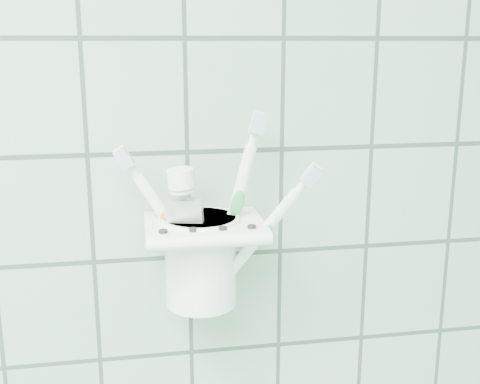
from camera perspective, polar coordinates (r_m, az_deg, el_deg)
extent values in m
cube|color=white|center=(0.68, -3.75, -3.21)|extent=(0.05, 0.02, 0.04)
cube|color=white|center=(0.64, -3.40, -3.35)|extent=(0.13, 0.10, 0.01)
cylinder|color=white|center=(0.60, -2.88, -4.70)|extent=(0.13, 0.01, 0.01)
cylinder|color=black|center=(0.61, -7.30, -3.76)|extent=(0.01, 0.01, 0.00)
cylinder|color=black|center=(0.61, -4.46, -3.63)|extent=(0.01, 0.01, 0.00)
cylinder|color=black|center=(0.61, -1.65, -3.49)|extent=(0.01, 0.01, 0.00)
cylinder|color=black|center=(0.62, 1.13, -3.35)|extent=(0.01, 0.01, 0.00)
cylinder|color=white|center=(0.66, -3.74, -6.51)|extent=(0.08, 0.08, 0.10)
cylinder|color=white|center=(0.65, -3.81, -2.64)|extent=(0.09, 0.09, 0.01)
cylinder|color=black|center=(0.65, -3.81, -2.55)|extent=(0.07, 0.07, 0.00)
cylinder|color=white|center=(0.65, -2.12, -3.02)|extent=(0.10, 0.02, 0.14)
cylinder|color=white|center=(0.63, -2.19, 4.77)|extent=(0.02, 0.01, 0.02)
cube|color=silver|center=(0.63, -2.13, 5.91)|extent=(0.02, 0.01, 0.02)
cube|color=white|center=(0.63, -2.21, 6.00)|extent=(0.02, 0.01, 0.03)
ellipsoid|color=orange|center=(0.64, -2.07, -1.52)|extent=(0.03, 0.01, 0.03)
cylinder|color=white|center=(0.65, -2.75, -2.71)|extent=(0.06, 0.03, 0.17)
cylinder|color=white|center=(0.63, -2.85, 5.67)|extent=(0.02, 0.01, 0.02)
cube|color=silver|center=(0.62, -2.80, 6.91)|extent=(0.02, 0.01, 0.03)
cube|color=white|center=(0.63, -2.88, 6.99)|extent=(0.02, 0.01, 0.03)
ellipsoid|color=green|center=(0.64, -2.71, -1.09)|extent=(0.02, 0.01, 0.03)
cylinder|color=white|center=(0.64, -2.94, -3.48)|extent=(0.10, 0.05, 0.13)
cylinder|color=white|center=(0.62, -3.04, 4.17)|extent=(0.02, 0.01, 0.02)
cube|color=silver|center=(0.62, -2.99, 5.29)|extent=(0.02, 0.01, 0.03)
cube|color=white|center=(0.62, -3.06, 5.38)|extent=(0.02, 0.01, 0.03)
ellipsoid|color=teal|center=(0.63, -2.90, -2.02)|extent=(0.03, 0.01, 0.03)
cube|color=silver|center=(0.65, -4.57, -5.28)|extent=(0.05, 0.03, 0.11)
cube|color=silver|center=(0.67, -4.48, -9.68)|extent=(0.04, 0.01, 0.01)
cone|color=silver|center=(0.63, -4.68, 0.03)|extent=(0.04, 0.04, 0.02)
cylinder|color=white|center=(0.63, -4.71, 1.35)|extent=(0.04, 0.03, 0.03)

